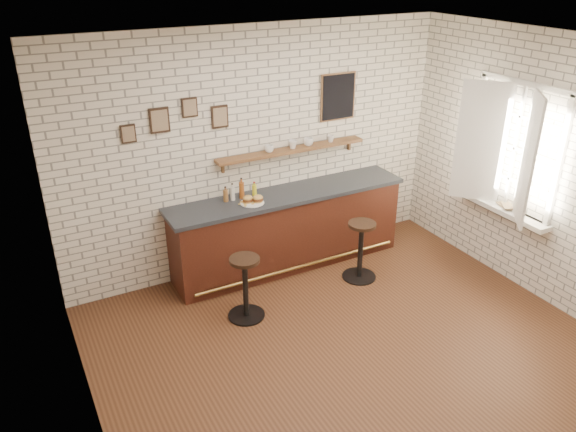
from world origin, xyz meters
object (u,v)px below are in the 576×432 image
(sandwich_plate, at_px, (252,203))
(condiment_bottle_yellow, at_px, (254,190))
(bar_counter, at_px, (288,229))
(book_lower, at_px, (501,206))
(ciabatta_sandwich, at_px, (253,199))
(shelf_cup_d, at_px, (331,139))
(bitters_bottle_amber, at_px, (242,190))
(book_upper, at_px, (502,205))
(shelf_cup_c, at_px, (308,142))
(bar_stool_left, at_px, (245,286))
(bar_stool_right, at_px, (361,249))
(shelf_cup_b, at_px, (293,144))
(shelf_cup_a, at_px, (269,149))
(bitters_bottle_brown, at_px, (226,195))
(bitters_bottle_white, at_px, (233,193))

(sandwich_plate, height_order, condiment_bottle_yellow, condiment_bottle_yellow)
(bar_counter, distance_m, book_lower, 2.60)
(ciabatta_sandwich, height_order, shelf_cup_d, shelf_cup_d)
(bitters_bottle_amber, xyz_separation_m, book_upper, (2.71, -1.56, -0.16))
(sandwich_plate, bearing_deg, book_lower, -26.76)
(condiment_bottle_yellow, distance_m, shelf_cup_c, 0.93)
(condiment_bottle_yellow, xyz_separation_m, book_upper, (2.54, -1.56, -0.13))
(shelf_cup_d, bearing_deg, book_lower, -58.11)
(bar_stool_left, bearing_deg, ciabatta_sandwich, 58.54)
(shelf_cup_c, bearing_deg, shelf_cup_d, -85.90)
(condiment_bottle_yellow, bearing_deg, sandwich_plate, -122.35)
(bar_stool_right, bearing_deg, bar_counter, 131.31)
(bar_stool_right, xyz_separation_m, shelf_cup_b, (-0.46, 0.92, 1.14))
(shelf_cup_a, bearing_deg, book_lower, -57.51)
(shelf_cup_d, bearing_deg, book_upper, -58.47)
(shelf_cup_a, height_order, shelf_cup_c, shelf_cup_c)
(bar_stool_right, bearing_deg, shelf_cup_c, 104.41)
(bitters_bottle_brown, relative_size, bar_stool_left, 0.26)
(condiment_bottle_yellow, bearing_deg, shelf_cup_c, 5.73)
(book_upper, bearing_deg, book_lower, 124.29)
(bar_stool_left, bearing_deg, book_lower, -11.16)
(bitters_bottle_amber, xyz_separation_m, shelf_cup_d, (1.29, 0.08, 0.43))
(bar_counter, distance_m, bar_stool_left, 1.26)
(bar_counter, relative_size, bitters_bottle_amber, 11.92)
(bitters_bottle_white, bearing_deg, bar_stool_left, -106.37)
(condiment_bottle_yellow, xyz_separation_m, book_lower, (2.54, -1.54, -0.14))
(bar_stool_left, distance_m, book_upper, 3.22)
(bar_counter, xyz_separation_m, book_upper, (2.14, -1.44, 0.45))
(bar_counter, distance_m, bitters_bottle_brown, 0.98)
(bar_counter, bearing_deg, shelf_cup_c, 27.08)
(bitters_bottle_amber, relative_size, book_upper, 1.17)
(bitters_bottle_white, relative_size, bitters_bottle_amber, 0.82)
(shelf_cup_b, xyz_separation_m, book_upper, (1.97, -1.64, -0.59))
(bar_stool_right, xyz_separation_m, book_lower, (1.51, -0.70, 0.53))
(shelf_cup_c, relative_size, shelf_cup_d, 1.39)
(condiment_bottle_yellow, distance_m, bar_stool_right, 1.49)
(shelf_cup_c, bearing_deg, book_upper, -129.06)
(sandwich_plate, xyz_separation_m, bar_stool_left, (-0.44, -0.73, -0.62))
(bar_stool_left, bearing_deg, condiment_bottle_yellow, 58.85)
(sandwich_plate, bearing_deg, condiment_bottle_yellow, 57.65)
(bitters_bottle_white, xyz_separation_m, shelf_cup_c, (1.08, 0.08, 0.45))
(bar_stool_left, bearing_deg, shelf_cup_b, 41.64)
(ciabatta_sandwich, relative_size, shelf_cup_d, 2.72)
(bar_stool_left, xyz_separation_m, shelf_cup_a, (0.81, 1.01, 1.15))
(bar_stool_left, xyz_separation_m, book_upper, (3.10, -0.63, 0.56))
(book_upper, bearing_deg, bar_stool_left, -157.23)
(bar_counter, distance_m, bitters_bottle_white, 0.92)
(shelf_cup_a, bearing_deg, bitters_bottle_white, 166.16)
(bitters_bottle_white, bearing_deg, sandwich_plate, -49.67)
(shelf_cup_a, bearing_deg, bar_counter, -74.49)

